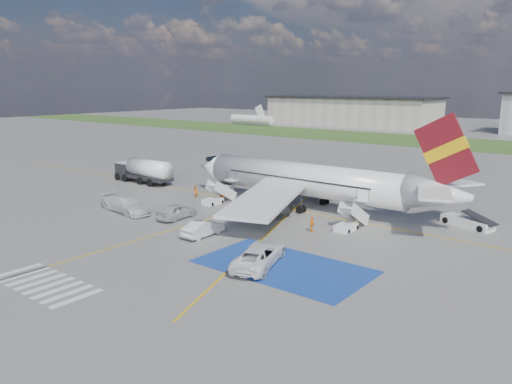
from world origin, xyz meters
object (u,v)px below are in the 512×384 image
(airliner, at_px, (314,181))
(car_silver_b, at_px, (203,228))
(gpu_cart, at_px, (226,190))
(van_white_b, at_px, (125,201))
(car_silver_a, at_px, (177,211))
(fuel_tanker, at_px, (144,173))
(van_white_a, at_px, (259,252))
(belt_loader, at_px, (468,222))

(airliner, height_order, car_silver_b, airliner)
(gpu_cart, relative_size, van_white_b, 0.34)
(airliner, distance_m, gpu_cart, 13.60)
(airliner, distance_m, car_silver_a, 16.42)
(fuel_tanker, distance_m, van_white_b, 17.73)
(airliner, bearing_deg, van_white_a, -70.52)
(gpu_cart, bearing_deg, van_white_b, -116.81)
(fuel_tanker, bearing_deg, airliner, 4.95)
(fuel_tanker, relative_size, gpu_cart, 4.94)
(car_silver_a, bearing_deg, car_silver_b, 152.10)
(gpu_cart, height_order, van_white_b, van_white_b)
(gpu_cart, distance_m, van_white_b, 14.45)
(van_white_b, bearing_deg, van_white_a, -92.24)
(airliner, distance_m, fuel_tanker, 28.80)
(airliner, xyz_separation_m, car_silver_b, (-2.54, -16.09, -2.61))
(gpu_cart, bearing_deg, car_silver_a, -87.17)
(airliner, distance_m, belt_loader, 17.31)
(airliner, bearing_deg, car_silver_b, -98.98)
(gpu_cart, xyz_separation_m, car_silver_a, (3.97, -12.53, 0.13))
(car_silver_a, bearing_deg, fuel_tanker, -35.30)
(belt_loader, relative_size, van_white_b, 0.95)
(airliner, height_order, belt_loader, airliner)
(fuel_tanker, distance_m, belt_loader, 45.71)
(gpu_cart, xyz_separation_m, belt_loader, (30.01, 4.27, -0.29))
(gpu_cart, relative_size, van_white_a, 0.36)
(van_white_a, bearing_deg, car_silver_b, -36.92)
(airliner, bearing_deg, belt_loader, 12.02)
(belt_loader, xyz_separation_m, car_silver_a, (-26.04, -16.81, 0.42))
(belt_loader, bearing_deg, car_silver_a, -129.02)
(belt_loader, bearing_deg, car_silver_b, -116.24)
(airliner, relative_size, fuel_tanker, 3.45)
(belt_loader, xyz_separation_m, van_white_b, (-33.03, -18.40, 0.80))
(airliner, relative_size, van_white_a, 6.13)
(van_white_a, height_order, van_white_b, van_white_b)
(gpu_cart, relative_size, belt_loader, 0.36)
(airliner, relative_size, van_white_b, 5.88)
(fuel_tanker, bearing_deg, car_silver_a, -29.26)
(car_silver_a, xyz_separation_m, car_silver_b, (6.81, -2.84, -0.07))
(fuel_tanker, relative_size, van_white_a, 1.78)
(gpu_cart, bearing_deg, fuel_tanker, 170.41)
(gpu_cart, distance_m, belt_loader, 30.31)
(car_silver_b, height_order, van_white_b, van_white_b)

